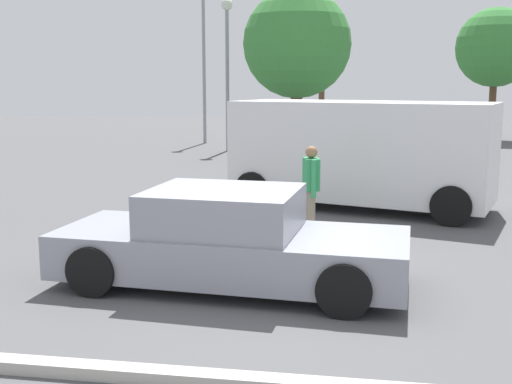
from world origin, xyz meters
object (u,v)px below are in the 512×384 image
dog (226,217)px  van_white (361,151)px  sedan_foreground (229,242)px  pedestrian (311,182)px  light_post_mid (227,47)px  light_post_far (204,32)px

dog → van_white: 3.63m
sedan_foreground → pedestrian: pedestrian is taller
light_post_mid → dog: bearing=-78.4°
light_post_mid → light_post_far: (-1.64, 2.97, 0.81)m
van_white → light_post_far: light_post_far is taller
pedestrian → light_post_far: (-5.89, 16.30, 3.85)m
pedestrian → light_post_mid: (-4.25, 13.33, 3.04)m
van_white → light_post_mid: size_ratio=0.99×
dog → light_post_far: bearing=-91.4°
van_white → light_post_mid: bearing=132.8°
pedestrian → light_post_mid: light_post_mid is taller
van_white → light_post_far: 15.71m
light_post_far → dog: bearing=-75.0°
dog → pedestrian: bearing=164.4°
van_white → light_post_far: size_ratio=0.79×
sedan_foreground → dog: bearing=107.2°
light_post_mid → sedan_foreground: bearing=-78.2°
light_post_mid → light_post_far: 3.48m
sedan_foreground → light_post_far: (-5.07, 19.35, 4.18)m
pedestrian → light_post_mid: bearing=92.5°
dog → sedan_foreground: bearing=86.2°
light_post_far → light_post_mid: bearing=-61.0°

